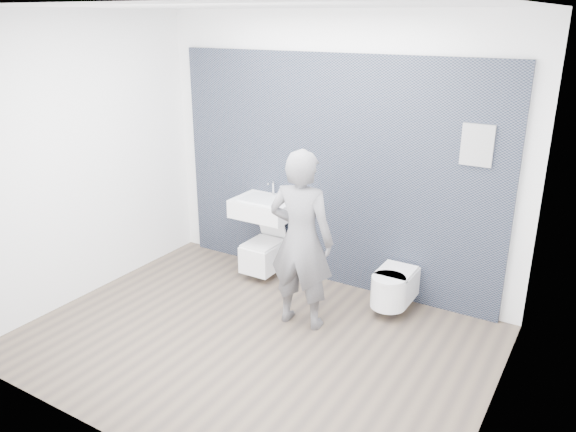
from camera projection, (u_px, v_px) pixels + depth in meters
The scene contains 8 objects.
ground at pixel (253, 341), 5.00m from camera, with size 4.00×4.00×0.00m, color brown.
room_shell at pixel (249, 150), 4.41m from camera, with size 4.00×4.00×4.00m.
tile_wall at pixel (329, 279), 6.18m from camera, with size 3.60×0.06×2.40m, color black.
washbasin at pixel (264, 207), 6.02m from camera, with size 0.64×0.48×0.48m.
toilet_square at pixel (265, 253), 6.19m from camera, with size 0.35×0.51×0.67m.
toilet_rounded at pixel (393, 287), 5.42m from camera, with size 0.34×0.58×0.32m.
info_placard at pixel (458, 314), 5.45m from camera, with size 0.28×0.03×0.37m, color silver.
visitor at pixel (301, 240), 5.02m from camera, with size 0.61×0.40×1.67m, color slate.
Camera 1 is at (2.51, -3.54, 2.73)m, focal length 35.00 mm.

